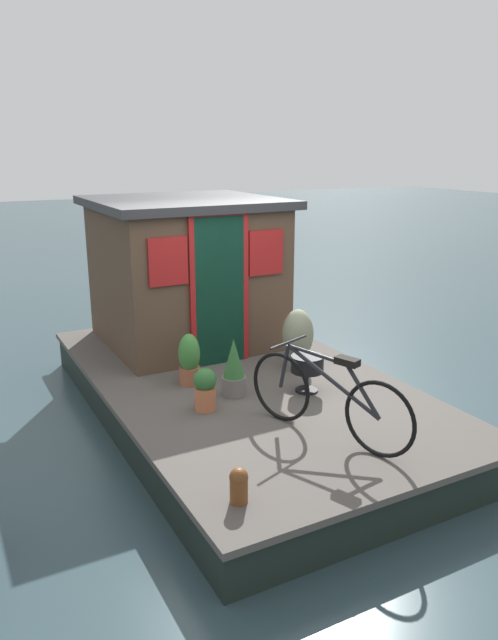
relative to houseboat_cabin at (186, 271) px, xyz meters
name	(u,v)px	position (x,y,z in m)	size (l,w,h in m)	color
ground_plane	(241,414)	(-1.49, 0.00, -1.36)	(60.00, 60.00, 0.00)	#2D4247
houseboat_deck	(240,395)	(-1.49, 0.00, -1.14)	(5.20, 2.93, 0.44)	#4C4742
houseboat_cabin	(186,271)	(0.00, 0.00, 0.00)	(2.15, 2.20, 1.82)	#4C3828
bicycle	(327,398)	(-3.09, -0.01, -0.56)	(1.58, 0.69, 0.78)	black
potted_plant_mint	(298,339)	(-1.51, -0.72, -0.59)	(0.35, 0.35, 0.68)	slate
potted_plant_sage	(234,368)	(-1.89, 0.28, -0.64)	(0.24, 0.24, 0.60)	slate
potted_plant_rosemary	(205,388)	(-2.09, 0.69, -0.70)	(0.22, 0.22, 0.42)	#B2603D
potted_plant_succulent	(189,360)	(-1.41, 0.56, -0.65)	(0.23, 0.23, 0.55)	#935138
charcoal_grill	(307,365)	(-2.16, -0.42, -0.64)	(0.33, 0.33, 0.38)	black
mooring_bollard	(239,484)	(-3.63, 1.12, -0.78)	(0.14, 0.14, 0.27)	brown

